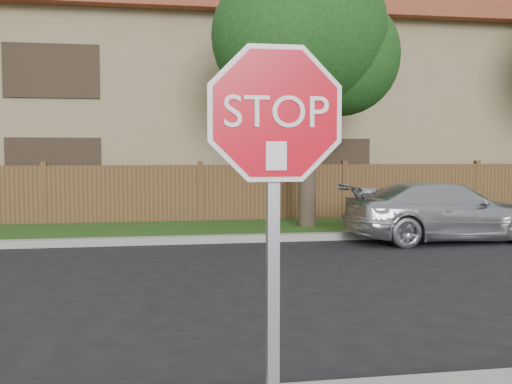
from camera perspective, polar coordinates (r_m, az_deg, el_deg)
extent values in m
cube|color=gray|center=(12.92, -4.16, -4.50)|extent=(70.00, 0.30, 0.15)
cube|color=#1E4714|center=(14.55, -4.79, -3.62)|extent=(70.00, 3.00, 0.12)
cube|color=#53311D|center=(16.06, -5.30, -0.27)|extent=(70.00, 0.12, 1.60)
cube|color=#927B5A|center=(21.63, -6.50, 6.61)|extent=(34.00, 8.00, 6.00)
cube|color=brown|center=(22.03, -6.56, 15.09)|extent=(35.20, 9.20, 0.50)
cube|color=brown|center=(22.16, -6.57, 16.61)|extent=(33.00, 5.50, 0.70)
cylinder|color=#382B21|center=(14.75, 4.94, 3.88)|extent=(0.44, 0.44, 3.92)
sphere|color=#113812|center=(15.05, 5.01, 15.15)|extent=(3.80, 3.80, 3.80)
sphere|color=#113812|center=(15.48, 8.01, 12.70)|extent=(3.00, 3.00, 3.00)
sphere|color=#113812|center=(14.43, 2.24, 14.51)|extent=(3.20, 3.20, 3.20)
cube|color=gray|center=(3.28, 1.60, -8.50)|extent=(0.06, 0.06, 2.30)
cylinder|color=white|center=(3.14, 1.87, 7.48)|extent=(1.01, 0.02, 1.01)
cylinder|color=red|center=(3.13, 1.91, 7.49)|extent=(0.93, 0.02, 0.93)
cube|color=white|center=(3.11, 1.95, 3.46)|extent=(0.11, 0.00, 0.15)
imported|color=#B9BBC1|center=(13.70, 17.56, -1.79)|extent=(4.49, 1.91, 1.29)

